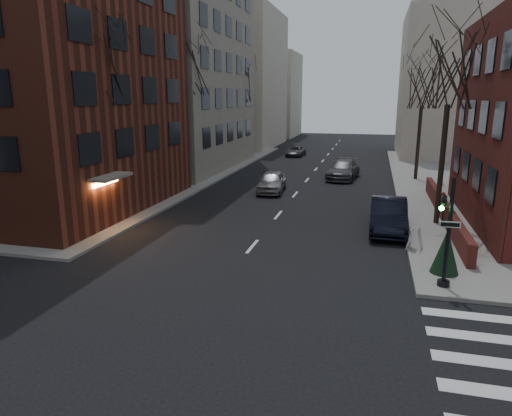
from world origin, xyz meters
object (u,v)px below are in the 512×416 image
at_px(tree_left_c, 239,85).
at_px(car_lane_silver, 272,182).
at_px(traffic_signal, 446,240).
at_px(parked_sedan, 388,215).
at_px(car_lane_far, 296,151).
at_px(tree_right_b, 423,87).
at_px(streetlamp_far, 250,120).
at_px(car_lane_gray, 343,170).
at_px(sandwich_board, 415,238).
at_px(tree_left_b, 187,68).
at_px(evergreen_shrub, 446,251).
at_px(tree_right_a, 451,72).
at_px(streetlamp_near, 175,135).
at_px(tree_left_a, 96,64).

relative_size(tree_left_c, car_lane_silver, 2.16).
height_order(traffic_signal, parked_sedan, traffic_signal).
bearing_deg(car_lane_far, tree_right_b, -44.88).
xyz_separation_m(streetlamp_far, parked_sedan, (14.40, -25.80, -3.39)).
distance_m(parked_sedan, car_lane_gray, 15.48).
height_order(tree_right_b, sandwich_board, tree_right_b).
bearing_deg(streetlamp_far, car_lane_gray, -43.94).
relative_size(tree_left_b, tree_right_b, 1.18).
xyz_separation_m(tree_right_b, car_lane_silver, (-10.63, -7.51, -6.82)).
distance_m(car_lane_far, evergreen_shrub, 36.93).
height_order(tree_left_c, parked_sedan, tree_left_c).
bearing_deg(car_lane_gray, streetlamp_far, 143.09).
relative_size(tree_right_b, sandwich_board, 9.11).
xyz_separation_m(traffic_signal, car_lane_silver, (-9.77, 15.49, -1.14)).
xyz_separation_m(parked_sedan, evergreen_shrub, (2.00, -5.86, 0.19)).
bearing_deg(tree_right_b, tree_left_b, -161.18).
relative_size(streetlamp_far, car_lane_gray, 1.16).
xyz_separation_m(streetlamp_far, car_lane_silver, (6.37, -17.51, -3.47)).
relative_size(tree_right_b, car_lane_gray, 1.70).
bearing_deg(sandwich_board, tree_left_c, 136.71).
distance_m(tree_right_a, tree_right_b, 14.01).
height_order(streetlamp_near, evergreen_shrub, streetlamp_near).
xyz_separation_m(traffic_signal, tree_right_a, (0.86, 9.01, 6.12)).
relative_size(streetlamp_far, car_lane_far, 1.55).
xyz_separation_m(tree_left_b, sandwich_board, (16.10, -12.93, -8.26)).
height_order(car_lane_far, evergreen_shrub, evergreen_shrub).
bearing_deg(evergreen_shrub, streetlamp_far, 117.38).
xyz_separation_m(streetlamp_far, car_lane_far, (4.63, 3.34, -3.67)).
bearing_deg(parked_sedan, sandwich_board, -70.27).
height_order(tree_left_b, evergreen_shrub, tree_left_b).
distance_m(tree_left_a, streetlamp_near, 9.07).
height_order(parked_sedan, sandwich_board, parked_sedan).
bearing_deg(car_lane_silver, sandwich_board, -55.41).
bearing_deg(tree_left_a, tree_right_b, 45.64).
bearing_deg(tree_left_c, evergreen_shrub, -60.18).
relative_size(traffic_signal, tree_left_b, 0.37).
distance_m(traffic_signal, car_lane_silver, 18.35).
distance_m(traffic_signal, tree_left_c, 35.76).
bearing_deg(streetlamp_far, car_lane_silver, -70.02).
xyz_separation_m(tree_right_a, evergreen_shrub, (-0.60, -7.66, -6.99)).
xyz_separation_m(car_lane_gray, evergreen_shrub, (5.31, -20.97, 0.26)).
xyz_separation_m(tree_left_a, streetlamp_near, (0.60, 8.00, -4.23)).
height_order(tree_left_c, car_lane_far, tree_left_c).
relative_size(car_lane_silver, sandwich_board, 4.47).
height_order(tree_left_c, car_lane_silver, tree_left_c).
bearing_deg(streetlamp_far, streetlamp_near, -90.00).
relative_size(traffic_signal, car_lane_silver, 0.89).
bearing_deg(parked_sedan, streetlamp_near, 158.41).
xyz_separation_m(tree_left_c, streetlamp_near, (0.60, -18.00, -3.79)).
relative_size(tree_right_a, sandwich_board, 9.65).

